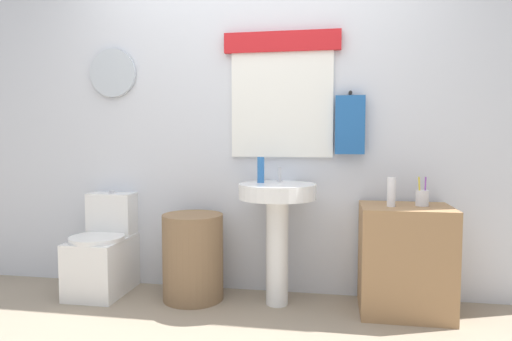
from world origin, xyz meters
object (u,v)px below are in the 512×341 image
laundry_hamper (193,257)px  pedestal_sink (277,214)px  soap_bottle (261,170)px  wooden_cabinet (405,259)px  lotion_bottle (391,192)px  toothbrush_cup (422,198)px  toilet (104,254)px

laundry_hamper → pedestal_sink: pedestal_sink is taller
laundry_hamper → pedestal_sink: size_ratio=0.73×
soap_bottle → wooden_cabinet: bearing=-3.0°
lotion_bottle → toothbrush_cup: size_ratio=0.99×
pedestal_sink → lotion_bottle: lotion_bottle is taller
wooden_cabinet → lotion_bottle: lotion_bottle is taller
wooden_cabinet → soap_bottle: 1.10m
laundry_hamper → lotion_bottle: 1.40m
toilet → pedestal_sink: 1.32m
toilet → soap_bottle: 1.31m
wooden_cabinet → lotion_bottle: size_ratio=3.75×
pedestal_sink → soap_bottle: soap_bottle is taller
toilet → lotion_bottle: size_ratio=3.95×
lotion_bottle → toilet: bearing=178.0°
pedestal_sink → wooden_cabinet: 0.87m
toilet → wooden_cabinet: (2.10, -0.03, 0.07)m
pedestal_sink → wooden_cabinet: (0.82, 0.00, -0.27)m
lotion_bottle → pedestal_sink: bearing=176.8°
toilet → soap_bottle: size_ratio=4.14×
toothbrush_cup → pedestal_sink: bearing=-178.8°
wooden_cabinet → toothbrush_cup: toothbrush_cup is taller
pedestal_sink → lotion_bottle: 0.75m
lotion_bottle → toothbrush_cup: 0.21m
toilet → laundry_hamper: 0.69m
laundry_hamper → wooden_cabinet: 1.41m
laundry_hamper → lotion_bottle: (1.32, -0.04, 0.49)m
soap_bottle → toothbrush_cup: (1.04, -0.03, -0.16)m
laundry_hamper → wooden_cabinet: size_ratio=0.86×
laundry_hamper → lotion_bottle: bearing=-1.7°
laundry_hamper → wooden_cabinet: wooden_cabinet is taller
laundry_hamper → wooden_cabinet: bearing=0.0°
wooden_cabinet → laundry_hamper: bearing=180.0°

